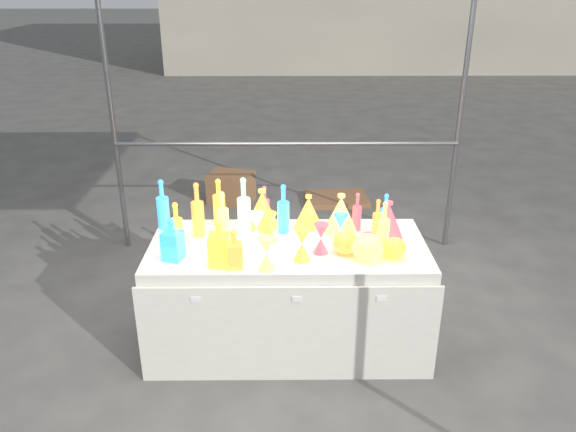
{
  "coord_description": "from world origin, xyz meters",
  "views": [
    {
      "loc": [
        -0.03,
        -3.27,
        2.37
      ],
      "look_at": [
        0.0,
        0.0,
        0.95
      ],
      "focal_mm": 35.0,
      "sensor_mm": 36.0,
      "label": 1
    }
  ],
  "objects_px": {
    "decanter_0": "(219,243)",
    "globe_0": "(394,249)",
    "hourglass_0": "(302,244)",
    "lampshade_0": "(262,208)",
    "cardboard_box_closed": "(231,188)",
    "display_table": "(288,295)",
    "bottle_0": "(219,201)"
  },
  "relations": [
    {
      "from": "hourglass_0",
      "to": "lampshade_0",
      "type": "relative_size",
      "value": 0.79
    },
    {
      "from": "bottle_0",
      "to": "hourglass_0",
      "type": "height_order",
      "value": "bottle_0"
    },
    {
      "from": "hourglass_0",
      "to": "lampshade_0",
      "type": "bearing_deg",
      "value": 117.25
    },
    {
      "from": "lampshade_0",
      "to": "cardboard_box_closed",
      "type": "bearing_deg",
      "value": 80.33
    },
    {
      "from": "display_table",
      "to": "decanter_0",
      "type": "xyz_separation_m",
      "value": [
        -0.41,
        -0.27,
        0.52
      ]
    },
    {
      "from": "bottle_0",
      "to": "decanter_0",
      "type": "distance_m",
      "value": 0.63
    },
    {
      "from": "hourglass_0",
      "to": "lampshade_0",
      "type": "distance_m",
      "value": 0.56
    },
    {
      "from": "bottle_0",
      "to": "globe_0",
      "type": "relative_size",
      "value": 2.22
    },
    {
      "from": "globe_0",
      "to": "bottle_0",
      "type": "bearing_deg",
      "value": 154.28
    },
    {
      "from": "cardboard_box_closed",
      "to": "lampshade_0",
      "type": "distance_m",
      "value": 2.46
    },
    {
      "from": "bottle_0",
      "to": "hourglass_0",
      "type": "bearing_deg",
      "value": -45.42
    },
    {
      "from": "decanter_0",
      "to": "lampshade_0",
      "type": "bearing_deg",
      "value": 70.47
    },
    {
      "from": "hourglass_0",
      "to": "lampshade_0",
      "type": "height_order",
      "value": "lampshade_0"
    },
    {
      "from": "cardboard_box_closed",
      "to": "hourglass_0",
      "type": "relative_size",
      "value": 2.15
    },
    {
      "from": "display_table",
      "to": "hourglass_0",
      "type": "bearing_deg",
      "value": -68.45
    },
    {
      "from": "cardboard_box_closed",
      "to": "globe_0",
      "type": "relative_size",
      "value": 3.19
    },
    {
      "from": "bottle_0",
      "to": "lampshade_0",
      "type": "bearing_deg",
      "value": -12.98
    },
    {
      "from": "display_table",
      "to": "lampshade_0",
      "type": "relative_size",
      "value": 6.72
    },
    {
      "from": "hourglass_0",
      "to": "cardboard_box_closed",
      "type": "bearing_deg",
      "value": 103.87
    },
    {
      "from": "hourglass_0",
      "to": "globe_0",
      "type": "distance_m",
      "value": 0.57
    },
    {
      "from": "lampshade_0",
      "to": "decanter_0",
      "type": "bearing_deg",
      "value": -133.49
    },
    {
      "from": "cardboard_box_closed",
      "to": "decanter_0",
      "type": "distance_m",
      "value": 2.97
    },
    {
      "from": "display_table",
      "to": "globe_0",
      "type": "distance_m",
      "value": 0.81
    },
    {
      "from": "cardboard_box_closed",
      "to": "globe_0",
      "type": "height_order",
      "value": "globe_0"
    },
    {
      "from": "bottle_0",
      "to": "decanter_0",
      "type": "xyz_separation_m",
      "value": [
        0.07,
        -0.63,
        -0.02
      ]
    },
    {
      "from": "decanter_0",
      "to": "lampshade_0",
      "type": "relative_size",
      "value": 1.05
    },
    {
      "from": "bottle_0",
      "to": "lampshade_0",
      "type": "distance_m",
      "value": 0.31
    },
    {
      "from": "display_table",
      "to": "lampshade_0",
      "type": "height_order",
      "value": "lampshade_0"
    },
    {
      "from": "hourglass_0",
      "to": "decanter_0",
      "type": "bearing_deg",
      "value": -173.33
    },
    {
      "from": "display_table",
      "to": "hourglass_0",
      "type": "relative_size",
      "value": 8.45
    },
    {
      "from": "decanter_0",
      "to": "globe_0",
      "type": "relative_size",
      "value": 1.97
    },
    {
      "from": "cardboard_box_closed",
      "to": "globe_0",
      "type": "xyz_separation_m",
      "value": [
        1.27,
        -2.79,
        0.64
      ]
    }
  ]
}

